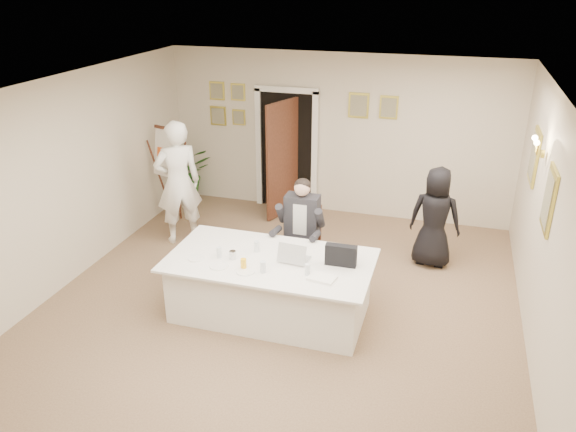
% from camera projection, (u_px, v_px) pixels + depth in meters
% --- Properties ---
extents(floor, '(7.00, 7.00, 0.00)m').
position_uv_depth(floor, '(275.00, 313.00, 7.16)').
color(floor, brown).
rests_on(floor, ground).
extents(ceiling, '(6.00, 7.00, 0.02)m').
position_uv_depth(ceiling, '(273.00, 93.00, 6.04)').
color(ceiling, white).
rests_on(ceiling, wall_back).
extents(wall_back, '(6.00, 0.10, 2.80)m').
position_uv_depth(wall_back, '(337.00, 136.00, 9.67)').
color(wall_back, beige).
rests_on(wall_back, floor).
extents(wall_front, '(6.00, 0.10, 2.80)m').
position_uv_depth(wall_front, '(102.00, 422.00, 3.53)').
color(wall_front, beige).
rests_on(wall_front, floor).
extents(wall_left, '(0.10, 7.00, 2.80)m').
position_uv_depth(wall_left, '(58.00, 186.00, 7.39)').
color(wall_left, beige).
rests_on(wall_left, floor).
extents(wall_right, '(0.10, 7.00, 2.80)m').
position_uv_depth(wall_right, '(550.00, 245.00, 5.80)').
color(wall_right, beige).
rests_on(wall_right, floor).
extents(doorway, '(1.14, 0.86, 2.20)m').
position_uv_depth(doorway, '(285.00, 154.00, 9.89)').
color(doorway, black).
rests_on(doorway, floor).
extents(pictures_back_wall, '(3.40, 0.06, 0.80)m').
position_uv_depth(pictures_back_wall, '(292.00, 107.00, 9.67)').
color(pictures_back_wall, gold).
rests_on(pictures_back_wall, wall_back).
extents(pictures_right_wall, '(0.06, 2.20, 0.80)m').
position_uv_depth(pictures_right_wall, '(540.00, 176.00, 6.72)').
color(pictures_right_wall, gold).
rests_on(pictures_right_wall, wall_right).
extents(wall_sconce, '(0.20, 0.30, 0.24)m').
position_uv_depth(wall_sconce, '(539.00, 147.00, 6.60)').
color(wall_sconce, gold).
rests_on(wall_sconce, wall_right).
extents(conference_table, '(2.51, 1.35, 0.78)m').
position_uv_depth(conference_table, '(270.00, 286.00, 7.00)').
color(conference_table, silver).
rests_on(conference_table, floor).
extents(seated_man, '(0.64, 0.68, 1.48)m').
position_uv_depth(seated_man, '(301.00, 229.00, 7.74)').
color(seated_man, black).
rests_on(seated_man, floor).
extents(flip_chart, '(0.58, 0.44, 1.61)m').
position_uv_depth(flip_chart, '(173.00, 178.00, 9.60)').
color(flip_chart, '#371B11').
rests_on(flip_chart, floor).
extents(standing_man, '(0.85, 0.82, 1.97)m').
position_uv_depth(standing_man, '(178.00, 183.00, 8.72)').
color(standing_man, white).
rests_on(standing_man, floor).
extents(standing_woman, '(0.78, 0.55, 1.50)m').
position_uv_depth(standing_woman, '(435.00, 217.00, 8.07)').
color(standing_woman, black).
rests_on(standing_woman, floor).
extents(potted_palm, '(1.24, 1.19, 1.06)m').
position_uv_depth(potted_palm, '(186.00, 173.00, 10.49)').
color(potted_palm, '#256020').
rests_on(potted_palm, floor).
extents(laptop, '(0.38, 0.40, 0.28)m').
position_uv_depth(laptop, '(295.00, 249.00, 6.79)').
color(laptop, '#B7BABC').
rests_on(laptop, conference_table).
extents(laptop_bag, '(0.38, 0.11, 0.26)m').
position_uv_depth(laptop_bag, '(341.00, 255.00, 6.66)').
color(laptop_bag, black).
rests_on(laptop_bag, conference_table).
extents(paper_stack, '(0.33, 0.26, 0.03)m').
position_uv_depth(paper_stack, '(322.00, 278.00, 6.40)').
color(paper_stack, white).
rests_on(paper_stack, conference_table).
extents(plate_left, '(0.20, 0.20, 0.01)m').
position_uv_depth(plate_left, '(196.00, 258.00, 6.86)').
color(plate_left, white).
rests_on(plate_left, conference_table).
extents(plate_mid, '(0.27, 0.27, 0.01)m').
position_uv_depth(plate_mid, '(219.00, 266.00, 6.68)').
color(plate_mid, white).
rests_on(plate_mid, conference_table).
extents(plate_near, '(0.25, 0.25, 0.01)m').
position_uv_depth(plate_near, '(246.00, 271.00, 6.55)').
color(plate_near, white).
rests_on(plate_near, conference_table).
extents(glass_a, '(0.06, 0.06, 0.14)m').
position_uv_depth(glass_a, '(219.00, 253.00, 6.86)').
color(glass_a, silver).
rests_on(glass_a, conference_table).
extents(glass_b, '(0.08, 0.08, 0.14)m').
position_uv_depth(glass_b, '(263.00, 267.00, 6.52)').
color(glass_b, silver).
rests_on(glass_b, conference_table).
extents(glass_c, '(0.08, 0.08, 0.14)m').
position_uv_depth(glass_c, '(307.00, 270.00, 6.47)').
color(glass_c, silver).
rests_on(glass_c, conference_table).
extents(glass_d, '(0.08, 0.08, 0.14)m').
position_uv_depth(glass_d, '(257.00, 246.00, 7.01)').
color(glass_d, silver).
rests_on(glass_d, conference_table).
extents(oj_glass, '(0.08, 0.08, 0.13)m').
position_uv_depth(oj_glass, '(244.00, 264.00, 6.60)').
color(oj_glass, yellow).
rests_on(oj_glass, conference_table).
extents(steel_jug, '(0.08, 0.08, 0.11)m').
position_uv_depth(steel_jug, '(233.00, 255.00, 6.83)').
color(steel_jug, silver).
rests_on(steel_jug, conference_table).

